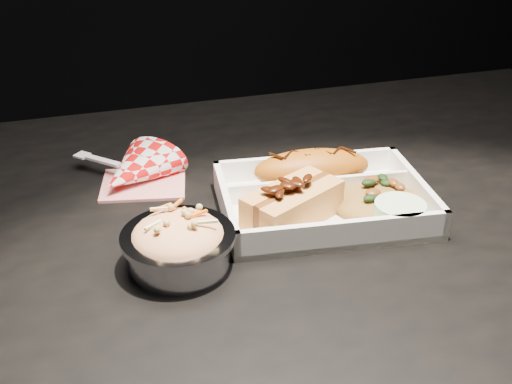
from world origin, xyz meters
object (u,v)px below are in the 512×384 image
Objects in this scene: hotdog at (293,201)px; napkin_fork at (134,172)px; fried_pastry at (312,168)px; food_tray at (322,204)px; foil_coleslaw_cup at (178,242)px; dining_table at (299,265)px.

napkin_fork is at bearing 107.70° from hotdog.
fried_pastry is at bearing 23.56° from napkin_fork.
hotdog is at bearing -149.23° from food_tray.
food_tray is 2.19× the size of foil_coleslaw_cup.
foil_coleslaw_cup is (-0.17, -0.08, 0.12)m from dining_table.
napkin_fork is at bearing 158.20° from fried_pastry.
hotdog reaches higher than dining_table.
fried_pastry is (0.03, 0.04, 0.12)m from dining_table.
foil_coleslaw_cup is at bearing -155.08° from food_tray.
napkin_fork reaches higher than hotdog.
dining_table is 7.95× the size of napkin_fork.
napkin_fork is (-0.17, 0.16, -0.02)m from hotdog.
dining_table is 0.23m from foil_coleslaw_cup.
napkin_fork is at bearing 152.73° from food_tray.
fried_pastry is 0.24m from napkin_fork.
hotdog and foil_coleslaw_cup have the same top height.
foil_coleslaw_cup is at bearing 168.86° from hotdog.
napkin_fork is (-0.19, 0.12, 0.11)m from dining_table.
food_tray is at bearing 11.58° from napkin_fork.
dining_table is 4.46× the size of food_tray.
foil_coleslaw_cup is at bearing -149.09° from fried_pastry.
foil_coleslaw_cup is 0.21m from napkin_fork.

